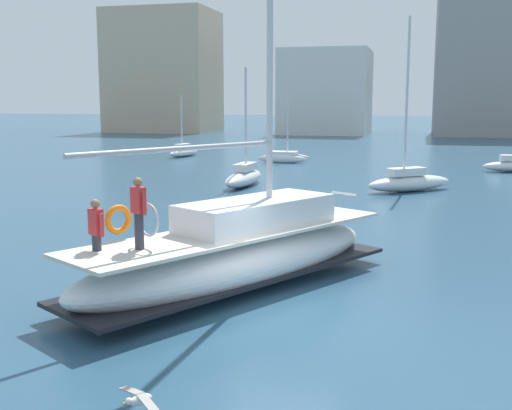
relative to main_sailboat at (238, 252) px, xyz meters
name	(u,v)px	position (x,y,z in m)	size (l,w,h in m)	color
ground_plane	(283,316)	(1.55, -1.85, -0.90)	(400.00, 400.00, 0.00)	#284C66
main_sailboat	(238,252)	(0.00, 0.00, 0.00)	(6.92, 9.50, 11.79)	silver
moored_sloop_near	(284,156)	(-5.78, 33.01, -0.44)	(3.81, 1.88, 4.75)	white
moored_sloop_far	(409,180)	(3.87, 18.85, -0.31)	(4.75, 4.32, 8.85)	silver
moored_cutter_left	(184,151)	(-15.04, 35.77, -0.44)	(1.73, 4.39, 5.14)	white
moored_ketch_distant	(244,176)	(-5.04, 18.75, -0.36)	(1.46, 5.25, 6.48)	silver
seagull	(140,399)	(0.46, -6.88, -0.59)	(1.05, 0.89, 0.18)	silver
waterfront_buildings	(449,55)	(7.75, 78.03, 10.04)	(87.91, 13.88, 26.81)	#C6AD8E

